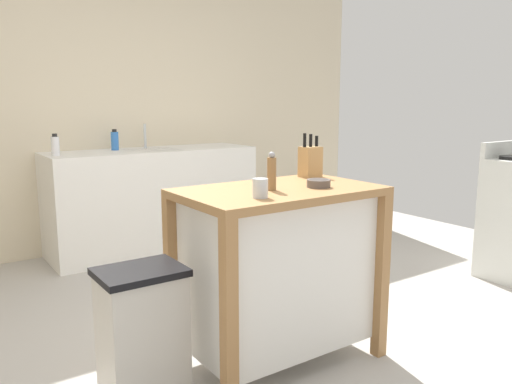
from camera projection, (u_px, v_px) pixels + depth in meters
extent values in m
plane|color=#ADA8A0|center=(259.00, 348.00, 2.80)|extent=(6.75, 6.75, 0.00)
cube|color=beige|center=(100.00, 104.00, 4.57)|extent=(5.75, 0.10, 2.60)
cube|color=#9E7042|center=(279.00, 192.00, 2.54)|extent=(0.99, 0.60, 0.04)
cube|color=white|center=(278.00, 270.00, 2.61)|extent=(0.89, 0.50, 0.77)
cube|color=#9E7042|center=(229.00, 320.00, 2.14)|extent=(0.06, 0.06, 0.87)
cube|color=#9E7042|center=(381.00, 277.00, 2.66)|extent=(0.06, 0.06, 0.87)
cube|color=#9E7042|center=(172.00, 282.00, 2.58)|extent=(0.06, 0.06, 0.87)
cube|color=#9E7042|center=(312.00, 252.00, 3.10)|extent=(0.06, 0.06, 0.87)
cube|color=tan|center=(310.00, 162.00, 2.89)|extent=(0.11, 0.09, 0.17)
cylinder|color=black|center=(305.00, 140.00, 2.85)|extent=(0.02, 0.02, 0.08)
cylinder|color=black|center=(311.00, 140.00, 2.87)|extent=(0.02, 0.02, 0.07)
cylinder|color=black|center=(317.00, 141.00, 2.90)|extent=(0.02, 0.02, 0.06)
cylinder|color=#564C47|center=(319.00, 183.00, 2.55)|extent=(0.12, 0.12, 0.04)
cylinder|color=#342D2A|center=(319.00, 180.00, 2.55)|extent=(0.10, 0.10, 0.01)
cylinder|color=silver|center=(260.00, 188.00, 2.27)|extent=(0.07, 0.07, 0.09)
cylinder|color=olive|center=(272.00, 174.00, 2.46)|extent=(0.04, 0.04, 0.16)
sphere|color=#99999E|center=(272.00, 155.00, 2.44)|extent=(0.03, 0.03, 0.03)
cube|color=#B7B2A8|center=(143.00, 341.00, 2.23)|extent=(0.34, 0.26, 0.60)
cube|color=black|center=(140.00, 272.00, 2.18)|extent=(0.36, 0.28, 0.03)
cube|color=white|center=(154.00, 200.00, 4.62)|extent=(1.83, 0.60, 0.91)
cube|color=silver|center=(153.00, 151.00, 4.52)|extent=(0.44, 0.36, 0.03)
cylinder|color=#B7BCC1|center=(145.00, 136.00, 4.63)|extent=(0.02, 0.02, 0.22)
cylinder|color=white|center=(55.00, 146.00, 4.00)|extent=(0.06, 0.06, 0.15)
cylinder|color=black|center=(55.00, 135.00, 3.99)|extent=(0.04, 0.04, 0.02)
cylinder|color=blue|center=(115.00, 141.00, 4.46)|extent=(0.07, 0.07, 0.16)
cylinder|color=black|center=(114.00, 131.00, 4.44)|extent=(0.04, 0.04, 0.02)
cube|color=silver|center=(505.00, 149.00, 3.94)|extent=(0.60, 0.04, 0.12)
cylinder|color=black|center=(512.00, 158.00, 3.76)|extent=(0.18, 0.18, 0.02)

